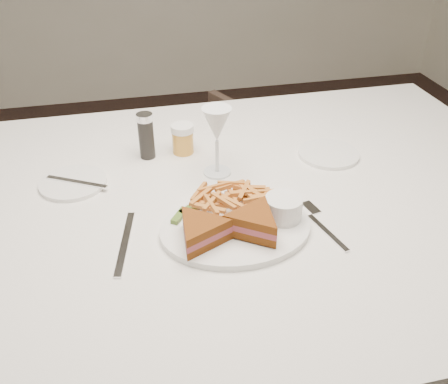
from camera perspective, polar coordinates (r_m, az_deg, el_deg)
name	(u,v)px	position (r m, az deg, el deg)	size (l,w,h in m)	color
table	(220,312)	(1.40, -0.47, -13.51)	(1.65, 1.10, 0.75)	silver
chair_far	(200,175)	(2.11, -2.72, 1.93)	(0.58, 0.54, 0.59)	#44332A
table_setting	(224,194)	(1.10, -0.01, -0.27)	(0.82, 0.61, 0.18)	white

